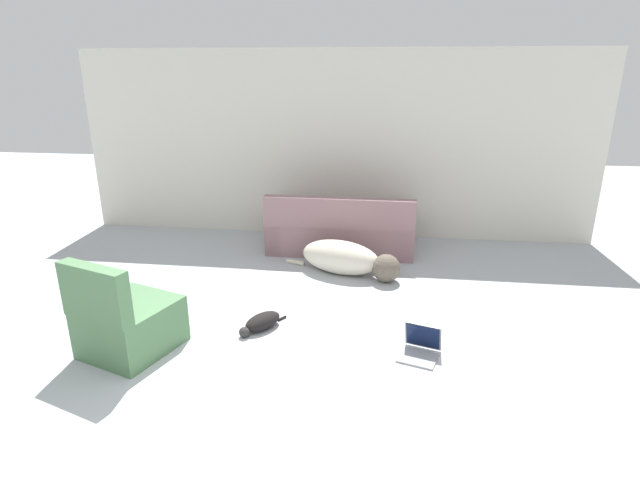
% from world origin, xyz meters
% --- Properties ---
extents(ground_plane, '(20.00, 20.00, 0.00)m').
position_xyz_m(ground_plane, '(0.00, 0.00, 0.00)').
color(ground_plane, '#ADB2B7').
extents(wall_back, '(6.88, 0.06, 2.46)m').
position_xyz_m(wall_back, '(0.00, 4.05, 1.23)').
color(wall_back, beige).
rests_on(wall_back, ground_plane).
extents(couch, '(1.82, 0.83, 0.76)m').
position_xyz_m(couch, '(0.16, 3.39, 0.25)').
color(couch, gray).
rests_on(couch, ground_plane).
extents(dog, '(1.38, 0.72, 0.38)m').
position_xyz_m(dog, '(0.31, 2.61, 0.18)').
color(dog, beige).
rests_on(dog, ground_plane).
extents(cat, '(0.37, 0.46, 0.14)m').
position_xyz_m(cat, '(-0.35, 1.25, 0.07)').
color(cat, black).
rests_on(cat, ground_plane).
extents(laptop_open, '(0.38, 0.39, 0.25)m').
position_xyz_m(laptop_open, '(1.03, 1.02, 0.08)').
color(laptop_open, gray).
rests_on(laptop_open, ground_plane).
extents(side_chair, '(0.82, 0.85, 0.84)m').
position_xyz_m(side_chair, '(-1.34, 0.75, 0.27)').
color(side_chair, '#4C754C').
rests_on(side_chair, ground_plane).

